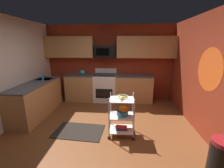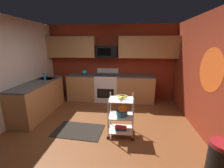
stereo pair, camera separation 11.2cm
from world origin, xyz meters
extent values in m
cube|color=brown|center=(0.00, 0.00, -0.02)|extent=(4.40, 4.80, 0.04)
cube|color=maroon|center=(0.00, 2.43, 1.30)|extent=(4.52, 0.06, 2.60)
cube|color=maroon|center=(2.23, 0.00, 1.30)|extent=(0.06, 4.80, 2.60)
cylinder|color=#E5591E|center=(2.20, 0.15, 1.45)|extent=(0.00, 0.88, 0.88)
cube|color=#B27F4C|center=(0.00, 2.10, 0.44)|extent=(2.97, 0.60, 0.88)
cube|color=#4C4C51|center=(0.00, 2.10, 0.90)|extent=(2.97, 0.60, 0.04)
cube|color=#B27F4C|center=(-1.90, 0.85, 0.44)|extent=(0.60, 1.91, 0.88)
cube|color=#4C4C51|center=(-1.90, 0.85, 0.90)|extent=(0.60, 1.91, 0.04)
cube|color=#B7BABC|center=(-1.90, 1.35, 0.84)|extent=(0.44, 0.36, 0.16)
cube|color=white|center=(-0.13, 2.10, 0.46)|extent=(0.76, 0.64, 0.92)
cube|color=black|center=(-0.13, 1.78, 0.35)|extent=(0.56, 0.01, 0.32)
cube|color=white|center=(-0.13, 2.39, 1.01)|extent=(0.76, 0.06, 0.18)
cube|color=black|center=(-0.13, 2.10, 0.93)|extent=(0.72, 0.60, 0.02)
cube|color=#B27F4C|center=(-1.37, 2.23, 1.85)|extent=(1.67, 0.33, 0.70)
cube|color=#B27F4C|center=(1.23, 2.23, 1.85)|extent=(1.93, 0.33, 0.70)
cube|color=black|center=(-0.13, 2.21, 1.70)|extent=(0.70, 0.38, 0.40)
cube|color=black|center=(-0.19, 2.02, 1.70)|extent=(0.44, 0.01, 0.24)
cylinder|color=silver|center=(0.22, -0.19, 0.47)|extent=(0.02, 0.02, 0.88)
cylinder|color=black|center=(0.22, -0.19, 0.04)|extent=(0.07, 0.02, 0.07)
cylinder|color=silver|center=(0.72, -0.19, 0.47)|extent=(0.02, 0.02, 0.88)
cylinder|color=black|center=(0.72, -0.19, 0.04)|extent=(0.07, 0.02, 0.07)
cylinder|color=silver|center=(0.22, 0.22, 0.47)|extent=(0.02, 0.02, 0.88)
cylinder|color=black|center=(0.22, 0.22, 0.04)|extent=(0.07, 0.02, 0.07)
cylinder|color=silver|center=(0.72, 0.22, 0.47)|extent=(0.02, 0.02, 0.88)
cylinder|color=black|center=(0.72, 0.22, 0.04)|extent=(0.07, 0.02, 0.07)
cube|color=silver|center=(0.47, 0.02, 0.12)|extent=(0.51, 0.41, 0.02)
cube|color=silver|center=(0.47, 0.02, 0.45)|extent=(0.51, 0.41, 0.02)
cube|color=silver|center=(0.47, 0.02, 0.82)|extent=(0.51, 0.41, 0.02)
torus|color=silver|center=(0.47, 0.02, 0.89)|extent=(0.27, 0.27, 0.01)
cylinder|color=silver|center=(0.47, 0.02, 0.84)|extent=(0.12, 0.12, 0.02)
ellipsoid|color=yellow|center=(0.52, 0.03, 0.87)|extent=(0.17, 0.09, 0.04)
ellipsoid|color=yellow|center=(0.43, 0.05, 0.87)|extent=(0.15, 0.14, 0.04)
ellipsoid|color=yellow|center=(0.46, -0.03, 0.87)|extent=(0.08, 0.17, 0.04)
cylinder|color=#338CBF|center=(0.49, 0.02, 0.51)|extent=(0.24, 0.24, 0.11)
torus|color=#338CBF|center=(0.49, 0.02, 0.57)|extent=(0.25, 0.25, 0.01)
cylinder|color=orange|center=(0.50, 0.00, 0.61)|extent=(0.17, 0.17, 0.08)
torus|color=orange|center=(0.50, 0.00, 0.65)|extent=(0.18, 0.18, 0.01)
cube|color=#1E4C8C|center=(0.47, 0.02, 0.14)|extent=(0.26, 0.19, 0.03)
cube|color=#B22626|center=(0.47, 0.02, 0.17)|extent=(0.26, 0.16, 0.03)
sphere|color=teal|center=(-0.91, 2.10, 0.99)|extent=(0.18, 0.18, 0.18)
sphere|color=black|center=(-0.91, 2.10, 1.08)|extent=(0.03, 0.03, 0.03)
cone|color=teal|center=(-0.83, 2.10, 1.01)|extent=(0.09, 0.04, 0.06)
torus|color=black|center=(-0.91, 2.10, 1.10)|extent=(0.12, 0.01, 0.12)
cylinder|color=#2D8CBF|center=(-1.86, 1.19, 1.02)|extent=(0.06, 0.06, 0.20)
cylinder|color=black|center=(1.90, -1.05, 0.30)|extent=(0.34, 0.34, 0.60)
cylinder|color=maroon|center=(1.90, -1.05, 0.63)|extent=(0.33, 0.33, 0.06)
cube|color=black|center=(-0.51, 0.06, 0.01)|extent=(1.15, 0.78, 0.01)
camera|label=1|loc=(0.47, -2.94, 1.94)|focal=24.08mm
camera|label=2|loc=(0.59, -2.93, 1.94)|focal=24.08mm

